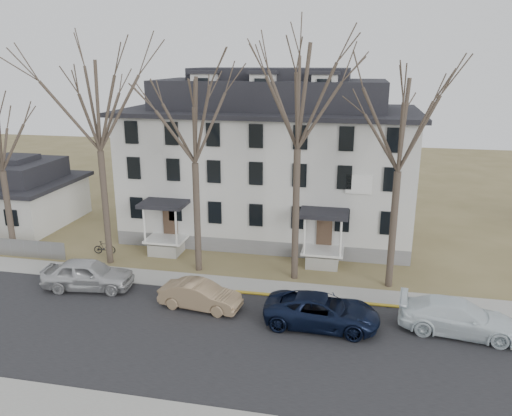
% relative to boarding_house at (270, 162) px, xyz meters
% --- Properties ---
extents(ground, '(120.00, 120.00, 0.00)m').
position_rel_boarding_house_xyz_m(ground, '(2.00, -17.95, -5.38)').
color(ground, olive).
rests_on(ground, ground).
extents(main_road, '(120.00, 10.00, 0.04)m').
position_rel_boarding_house_xyz_m(main_road, '(2.00, -15.95, -5.38)').
color(main_road, '#27272A').
rests_on(main_road, ground).
extents(far_sidewalk, '(120.00, 2.00, 0.08)m').
position_rel_boarding_house_xyz_m(far_sidewalk, '(2.00, -9.95, -5.38)').
color(far_sidewalk, '#A09F97').
rests_on(far_sidewalk, ground).
extents(yellow_curb, '(14.00, 0.25, 0.06)m').
position_rel_boarding_house_xyz_m(yellow_curb, '(7.00, -10.85, -5.38)').
color(yellow_curb, gold).
rests_on(yellow_curb, ground).
extents(boarding_house, '(20.80, 12.36, 12.05)m').
position_rel_boarding_house_xyz_m(boarding_house, '(0.00, 0.00, 0.00)').
color(boarding_house, slate).
rests_on(boarding_house, ground).
extents(small_house, '(8.70, 8.70, 5.00)m').
position_rel_boarding_house_xyz_m(small_house, '(-20.00, -1.96, -3.13)').
color(small_house, silver).
rests_on(small_house, ground).
extents(tree_far_left, '(8.40, 8.40, 13.72)m').
position_rel_boarding_house_xyz_m(tree_far_left, '(-9.00, -8.15, 4.96)').
color(tree_far_left, '#473B31').
rests_on(tree_far_left, ground).
extents(tree_mid_left, '(7.80, 7.80, 12.74)m').
position_rel_boarding_house_xyz_m(tree_mid_left, '(-3.00, -8.15, 4.22)').
color(tree_mid_left, '#473B31').
rests_on(tree_mid_left, ground).
extents(tree_center, '(9.00, 9.00, 14.70)m').
position_rel_boarding_house_xyz_m(tree_center, '(3.00, -8.15, 5.71)').
color(tree_center, '#473B31').
rests_on(tree_center, ground).
extents(tree_mid_right, '(7.80, 7.80, 12.74)m').
position_rel_boarding_house_xyz_m(tree_mid_right, '(8.50, -8.15, 4.22)').
color(tree_mid_right, '#473B31').
rests_on(tree_mid_right, ground).
extents(car_silver, '(5.31, 2.67, 1.74)m').
position_rel_boarding_house_xyz_m(car_silver, '(-8.30, -12.03, -4.51)').
color(car_silver, silver).
rests_on(car_silver, ground).
extents(car_tan, '(4.48, 2.04, 1.43)m').
position_rel_boarding_house_xyz_m(car_tan, '(-1.34, -12.99, -4.67)').
color(car_tan, '#987C5B').
rests_on(car_tan, ground).
extents(car_navy, '(5.67, 2.75, 1.56)m').
position_rel_boarding_house_xyz_m(car_navy, '(5.04, -13.53, -4.60)').
color(car_navy, black).
rests_on(car_navy, ground).
extents(car_white, '(5.73, 2.86, 1.60)m').
position_rel_boarding_house_xyz_m(car_white, '(11.46, -12.88, -4.58)').
color(car_white, white).
rests_on(car_white, ground).
extents(bicycle_left, '(1.78, 1.22, 0.88)m').
position_rel_boarding_house_xyz_m(bicycle_left, '(-6.43, -5.31, -4.94)').
color(bicycle_left, black).
rests_on(bicycle_left, ground).
extents(bicycle_right, '(1.51, 0.64, 0.88)m').
position_rel_boarding_house_xyz_m(bicycle_right, '(-10.00, -6.97, -4.94)').
color(bicycle_right, black).
rests_on(bicycle_right, ground).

